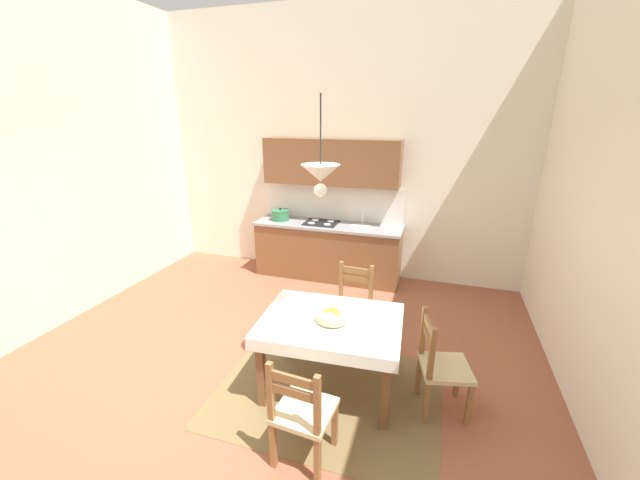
# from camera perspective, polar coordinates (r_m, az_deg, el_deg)

# --- Properties ---
(ground_plane) EXTENTS (6.35, 6.59, 0.10)m
(ground_plane) POSITION_cam_1_polar(r_m,az_deg,el_deg) (4.14, -9.33, -20.72)
(ground_plane) COLOR #99563D
(wall_back) EXTENTS (6.35, 0.12, 4.11)m
(wall_back) POSITION_cam_1_polar(r_m,az_deg,el_deg) (6.10, 2.89, 13.84)
(wall_back) COLOR silver
(wall_back) RESTS_ON ground_plane
(area_rug) EXTENTS (2.10, 1.60, 0.01)m
(area_rug) POSITION_cam_1_polar(r_m,az_deg,el_deg) (3.91, 1.11, -22.12)
(area_rug) COLOR brown
(area_rug) RESTS_ON ground_plane
(kitchen_cabinetry) EXTENTS (2.34, 0.63, 2.20)m
(kitchen_cabinetry) POSITION_cam_1_polar(r_m,az_deg,el_deg) (6.02, 1.28, 2.17)
(kitchen_cabinetry) COLOR brown
(kitchen_cabinetry) RESTS_ON ground_plane
(dining_table) EXTENTS (1.35, 1.03, 0.75)m
(dining_table) POSITION_cam_1_polar(r_m,az_deg,el_deg) (3.62, 1.63, -13.71)
(dining_table) COLOR brown
(dining_table) RESTS_ON ground_plane
(dining_chair_window_side) EXTENTS (0.51, 0.51, 0.93)m
(dining_chair_window_side) POSITION_cam_1_polar(r_m,az_deg,el_deg) (3.66, 17.79, -17.76)
(dining_chair_window_side) COLOR #D1BC89
(dining_chair_window_side) RESTS_ON ground_plane
(dining_chair_kitchen_side) EXTENTS (0.44, 0.44, 0.93)m
(dining_chair_kitchen_side) POSITION_cam_1_polar(r_m,az_deg,el_deg) (4.42, 4.87, -10.09)
(dining_chair_kitchen_side) COLOR #D1BC89
(dining_chair_kitchen_side) RESTS_ON ground_plane
(dining_chair_camera_side) EXTENTS (0.45, 0.45, 0.93)m
(dining_chair_camera_side) POSITION_cam_1_polar(r_m,az_deg,el_deg) (3.09, -2.70, -24.72)
(dining_chair_camera_side) COLOR #D1BC89
(dining_chair_camera_side) RESTS_ON ground_plane
(fruit_bowl) EXTENTS (0.30, 0.30, 0.12)m
(fruit_bowl) POSITION_cam_1_polar(r_m,az_deg,el_deg) (3.50, 1.91, -11.33)
(fruit_bowl) COLOR beige
(fruit_bowl) RESTS_ON dining_table
(pendant_lamp) EXTENTS (0.32, 0.32, 0.80)m
(pendant_lamp) POSITION_cam_1_polar(r_m,az_deg,el_deg) (3.11, 0.08, 9.90)
(pendant_lamp) COLOR black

